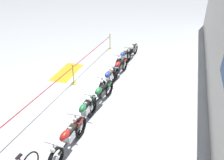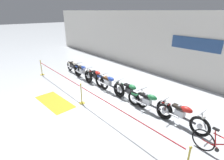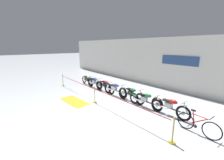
# 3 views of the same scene
# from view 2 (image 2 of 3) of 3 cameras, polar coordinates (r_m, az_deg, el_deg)

# --- Properties ---
(ground_plane) EXTENTS (120.00, 120.00, 0.00)m
(ground_plane) POSITION_cam_2_polar(r_m,az_deg,el_deg) (9.34, -3.48, -4.91)
(ground_plane) COLOR #B2B7BC
(back_wall) EXTENTS (28.00, 0.29, 4.20)m
(back_wall) POSITION_cam_2_polar(r_m,az_deg,el_deg) (12.29, 16.13, 11.16)
(back_wall) COLOR silver
(back_wall) RESTS_ON ground
(motorcycle_cream_0) EXTENTS (2.14, 0.62, 0.93)m
(motorcycle_cream_0) POSITION_cam_2_polar(r_m,az_deg,el_deg) (12.70, -12.37, 4.22)
(motorcycle_cream_0) COLOR black
(motorcycle_cream_0) RESTS_ON ground
(motorcycle_blue_1) EXTENTS (2.35, 0.62, 0.98)m
(motorcycle_blue_1) POSITION_cam_2_polar(r_m,az_deg,el_deg) (11.45, -9.61, 2.57)
(motorcycle_blue_1) COLOR black
(motorcycle_blue_1) RESTS_ON ground
(motorcycle_red_2) EXTENTS (2.43, 0.62, 0.95)m
(motorcycle_red_2) POSITION_cam_2_polar(r_m,az_deg,el_deg) (10.47, -5.13, 0.89)
(motorcycle_red_2) COLOR black
(motorcycle_red_2) RESTS_ON ground
(motorcycle_blue_3) EXTENTS (2.49, 0.62, 0.98)m
(motorcycle_blue_3) POSITION_cam_2_polar(r_m,az_deg,el_deg) (9.47, -1.08, -1.21)
(motorcycle_blue_3) COLOR black
(motorcycle_blue_3) RESTS_ON ground
(motorcycle_green_4) EXTENTS (2.38, 0.62, 0.95)m
(motorcycle_green_4) POSITION_cam_2_polar(r_m,az_deg,el_deg) (8.61, 5.84, -3.90)
(motorcycle_green_4) COLOR black
(motorcycle_green_4) RESTS_ON ground
(motorcycle_green_5) EXTENTS (2.28, 0.62, 0.92)m
(motorcycle_green_5) POSITION_cam_2_polar(r_m,az_deg,el_deg) (7.82, 11.76, -7.14)
(motorcycle_green_5) COLOR black
(motorcycle_green_5) RESTS_ON ground
(motorcycle_red_6) EXTENTS (2.25, 0.62, 0.96)m
(motorcycle_red_6) POSITION_cam_2_polar(r_m,az_deg,el_deg) (7.27, 21.63, -10.56)
(motorcycle_red_6) COLOR black
(motorcycle_red_6) RESTS_ON ground
(bicycle) EXTENTS (1.75, 0.48, 0.97)m
(bicycle) POSITION_cam_2_polar(r_m,az_deg,el_deg) (6.39, 31.86, -18.50)
(bicycle) COLOR black
(bicycle) RESTS_ON ground
(stanchion_far_left) EXTENTS (10.61, 0.28, 1.05)m
(stanchion_far_left) POSITION_cam_2_polar(r_m,az_deg,el_deg) (9.50, -14.51, -0.23)
(stanchion_far_left) COLOR gold
(stanchion_far_left) RESTS_ON ground
(stanchion_mid_left) EXTENTS (0.28, 0.28, 1.05)m
(stanchion_mid_left) POSITION_cam_2_polar(r_m,az_deg,el_deg) (8.49, -9.91, -5.39)
(stanchion_mid_left) COLOR gold
(stanchion_mid_left) RESTS_ON ground
(floor_banner) EXTENTS (2.41, 1.17, 0.01)m
(floor_banner) POSITION_cam_2_polar(r_m,az_deg,el_deg) (9.10, -18.24, -6.79)
(floor_banner) COLOR #B78E19
(floor_banner) RESTS_ON ground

